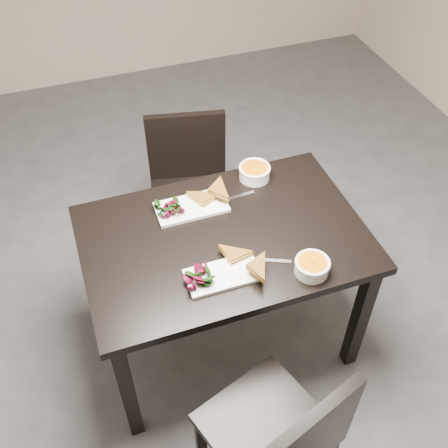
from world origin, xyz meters
name	(u,v)px	position (x,y,z in m)	size (l,w,h in m)	color
ground	(176,298)	(0.00, 0.00, 0.00)	(5.00, 5.00, 0.00)	#47474C
table	(224,251)	(0.17, -0.31, 0.65)	(1.20, 0.80, 0.75)	black
chair_near	(281,437)	(0.12, -1.08, 0.48)	(0.53, 0.53, 0.85)	black
chair_far	(189,183)	(0.21, 0.37, 0.48)	(0.50, 0.50, 0.85)	black
plate_near	(223,275)	(0.10, -0.52, 0.76)	(0.30, 0.15, 0.01)	white
sandwich_near	(237,263)	(0.16, -0.50, 0.79)	(0.15, 0.11, 0.05)	olive
salad_near	(199,277)	(0.00, -0.52, 0.79)	(0.09, 0.08, 0.04)	black
soup_bowl_near	(312,266)	(0.44, -0.61, 0.79)	(0.14, 0.14, 0.06)	white
cutlery_near	(269,260)	(0.30, -0.50, 0.75)	(0.18, 0.02, 0.00)	silver
plate_far	(191,207)	(0.09, -0.10, 0.76)	(0.32, 0.16, 0.02)	white
sandwich_far	(206,200)	(0.16, -0.12, 0.79)	(0.16, 0.12, 0.05)	olive
salad_far	(169,207)	(-0.01, -0.10, 0.79)	(0.10, 0.09, 0.04)	black
soup_bowl_far	(255,172)	(0.43, 0.00, 0.79)	(0.15, 0.15, 0.07)	white
cutlery_far	(236,197)	(0.31, -0.10, 0.75)	(0.18, 0.02, 0.00)	silver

